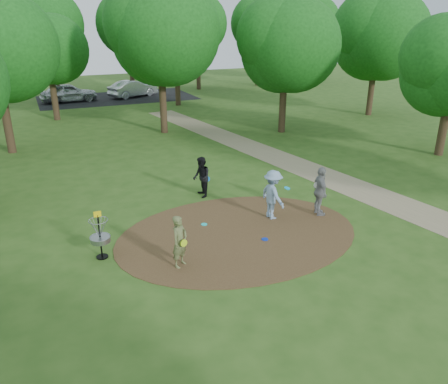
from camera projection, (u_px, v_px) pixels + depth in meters
name	position (u px, v px, depth m)	size (l,w,h in m)	color
ground	(239.00, 234.00, 14.83)	(100.00, 100.00, 0.00)	#2D5119
dirt_clearing	(239.00, 234.00, 14.82)	(8.40, 8.40, 0.02)	#47301C
footpath	(352.00, 187.00, 19.02)	(2.00, 40.00, 0.01)	#8C7A5B
parking_lot	(117.00, 98.00, 41.03)	(14.00, 8.00, 0.01)	black
player_observer_with_disc	(180.00, 242.00, 12.61)	(0.70, 0.66, 1.60)	#60693D
player_throwing_with_disc	(273.00, 195.00, 15.70)	(1.16, 1.25, 1.83)	#819EC0
player_walking_with_disc	(201.00, 177.00, 17.68)	(0.73, 0.89, 1.68)	black
player_waiting_with_disc	(320.00, 192.00, 15.95)	(0.74, 1.17, 1.86)	gray
disc_ground_cyan	(204.00, 224.00, 15.46)	(0.22, 0.22, 0.02)	#1BDCDE
disc_ground_blue	(265.00, 239.00, 14.40)	(0.22, 0.22, 0.02)	#0B2CC0
car_left	(68.00, 93.00, 38.59)	(1.94, 4.83, 1.64)	#A8ACB0
car_right	(133.00, 89.00, 41.18)	(1.64, 4.70, 1.55)	#B2B6BB
disc_golf_basket	(99.00, 232.00, 13.04)	(0.63, 0.63, 1.54)	black
tree_ring	(230.00, 52.00, 22.21)	(37.41, 44.87, 9.13)	#332316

